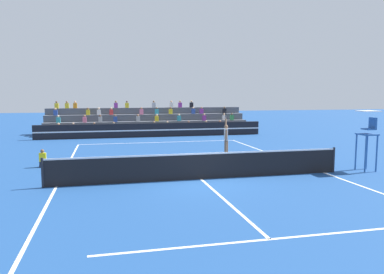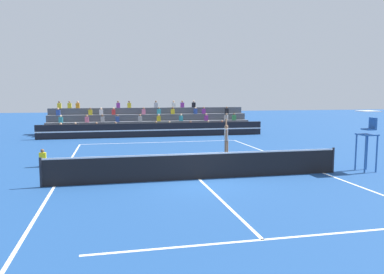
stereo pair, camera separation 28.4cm
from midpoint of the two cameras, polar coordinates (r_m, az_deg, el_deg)
The scene contains 9 objects.
ground_plane at distance 15.06m, azimuth 0.85°, elevation -6.45°, with size 120.00×120.00×0.00m, color navy.
court_lines at distance 15.06m, azimuth 0.85°, elevation -6.44°, with size 11.10×23.90×0.01m.
tennis_net at distance 14.95m, azimuth 0.85°, elevation -4.42°, with size 12.00×0.10×1.10m.
sponsor_banner_wall at distance 30.06m, azimuth -6.27°, elevation 1.06°, with size 18.00×0.26×1.10m.
bleacher_stand at distance 33.16m, azimuth -6.94°, elevation 2.06°, with size 17.23×3.80×2.83m.
umpire_chair at distance 18.17m, azimuth 24.84°, elevation 0.66°, with size 0.76×0.84×2.67m.
ball_kid_courtside at distance 18.85m, azimuth -22.19°, elevation -3.28°, with size 0.30×0.36×0.84m.
tennis_player at distance 20.82m, azimuth 4.82°, elevation -0.11°, with size 0.45×1.02×2.47m.
tennis_ball at distance 17.52m, azimuth 4.07°, elevation -4.51°, with size 0.07×0.07×0.07m, color #C6DB33.
Camera 1 is at (-3.68, -14.22, 3.38)m, focal length 35.00 mm.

